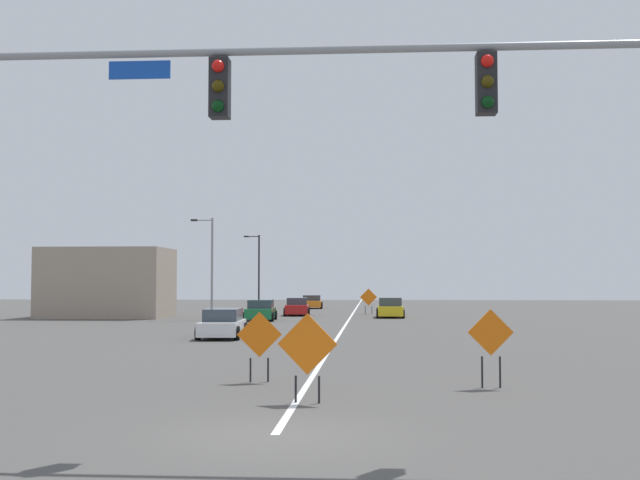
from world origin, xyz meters
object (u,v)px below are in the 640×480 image
car_orange_approaching (312,302)px  car_red_passing (297,307)px  car_white_far (223,324)px  street_lamp_mid_right (210,263)px  construction_sign_median_far (369,298)px  construction_sign_left_shoulder (307,348)px  construction_sign_right_shoulder (491,337)px  car_green_distant (261,311)px  car_yellow_mid (390,308)px  street_lamp_mid_left (258,268)px  construction_sign_median_near (259,338)px  traffic_signal_assembly (484,118)px

car_orange_approaching → car_red_passing: (0.12, -16.25, 0.02)m
car_white_far → street_lamp_mid_right: bearing=103.7°
car_orange_approaching → car_white_far: (-1.00, -40.77, 0.03)m
construction_sign_median_far → construction_sign_left_shoulder: bearing=-91.3°
construction_sign_right_shoulder → car_green_distant: size_ratio=0.46×
car_yellow_mid → car_white_far: size_ratio=0.90×
street_lamp_mid_left → car_green_distant: street_lamp_mid_left is taller
street_lamp_mid_left → construction_sign_right_shoulder: bearing=-75.7°
street_lamp_mid_left → street_lamp_mid_right: (-0.45, -19.51, 0.01)m
street_lamp_mid_left → car_orange_approaching: bearing=36.9°
car_red_passing → car_orange_approaching: bearing=90.4°
car_orange_approaching → car_red_passing: bearing=-89.6°
construction_sign_median_near → car_white_far: 16.52m
car_white_far → car_red_passing: bearing=87.4°
construction_sign_median_far → car_orange_approaching: size_ratio=0.53×
traffic_signal_assembly → car_orange_approaching: traffic_signal_assembly is taller
street_lamp_mid_right → car_green_distant: size_ratio=1.68×
construction_sign_left_shoulder → construction_sign_right_shoulder: 5.10m
car_orange_approaching → car_white_far: 40.79m
street_lamp_mid_left → construction_sign_left_shoulder: 57.42m
construction_sign_median_far → construction_sign_right_shoulder: construction_sign_median_far is taller
construction_sign_right_shoulder → car_red_passing: construction_sign_right_shoulder is taller
car_yellow_mid → car_white_far: (-8.27, -21.47, -0.04)m
street_lamp_mid_left → construction_sign_right_shoulder: size_ratio=3.66×
construction_sign_right_shoulder → car_green_distant: bearing=107.6°
construction_sign_right_shoulder → street_lamp_mid_left: bearing=104.3°
street_lamp_mid_right → construction_sign_right_shoulder: bearing=-67.5°
car_red_passing → car_yellow_mid: bearing=-23.1°
construction_sign_left_shoulder → car_green_distant: (-6.18, 35.83, -0.53)m
car_red_passing → traffic_signal_assembly: bearing=-80.7°
street_lamp_mid_left → construction_sign_median_near: size_ratio=3.88×
street_lamp_mid_left → construction_sign_left_shoulder: bearing=-80.5°
street_lamp_mid_right → car_white_far: (4.30, -17.63, -3.27)m
traffic_signal_assembly → construction_sign_median_far: 50.60m
car_green_distant → construction_sign_median_near: bearing=-81.9°
traffic_signal_assembly → car_white_far: size_ratio=3.04×
car_yellow_mid → construction_sign_right_shoulder: bearing=-87.5°
construction_sign_right_shoulder → car_white_far: bearing=120.7°
car_green_distant → street_lamp_mid_right: bearing=161.6°
construction_sign_median_near → construction_sign_median_far: size_ratio=0.88×
street_lamp_mid_right → car_white_far: 18.44m
construction_sign_left_shoulder → car_red_passing: construction_sign_left_shoulder is taller
traffic_signal_assembly → car_red_passing: (-7.81, 47.55, -4.75)m
car_orange_approaching → car_yellow_mid: 20.63m
street_lamp_mid_right → construction_sign_left_shoulder: bearing=-75.0°
construction_sign_median_near → construction_sign_left_shoulder: 3.77m
construction_sign_median_far → car_green_distant: (-7.23, -10.97, -0.64)m
street_lamp_mid_right → car_yellow_mid: street_lamp_mid_right is taller
construction_sign_median_near → car_orange_approaching: 56.86m
construction_sign_median_far → car_green_distant: 13.15m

